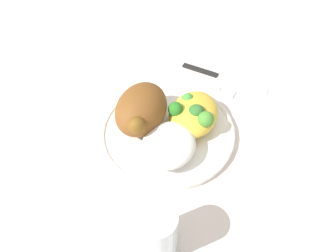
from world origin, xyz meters
TOP-DOWN VIEW (x-y plane):
  - ground_plane at (0.00, 0.00)m, footprint 2.00×2.00m
  - plate at (0.00, 0.00)m, footprint 0.24×0.24m
  - roasted_chicken at (0.00, -0.05)m, footprint 0.12×0.09m
  - rice_pile at (0.05, 0.02)m, footprint 0.10×0.09m
  - mac_cheese_with_broccoli at (-0.03, 0.04)m, footprint 0.11×0.09m
  - fork at (-0.15, 0.03)m, footprint 0.03×0.14m
  - knife at (-0.18, 0.05)m, footprint 0.04×0.19m
  - water_glass at (0.20, 0.05)m, footprint 0.06×0.06m

SIDE VIEW (x-z plane):
  - ground_plane at x=0.00m, z-range 0.00..0.00m
  - fork at x=-0.15m, z-range 0.00..0.01m
  - knife at x=-0.18m, z-range 0.00..0.01m
  - plate at x=0.00m, z-range 0.00..0.01m
  - rice_pile at x=0.05m, z-range 0.01..0.05m
  - mac_cheese_with_broccoli at x=-0.03m, z-range 0.01..0.06m
  - water_glass at x=0.20m, z-range 0.00..0.09m
  - roasted_chicken at x=0.00m, z-range 0.01..0.09m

